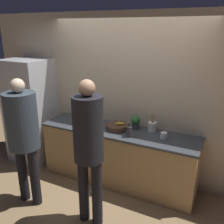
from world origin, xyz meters
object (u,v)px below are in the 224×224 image
object	(u,v)px
fruit_bowl	(117,127)
potted_plant	(135,122)
person_center	(89,142)
bottle_dark	(129,131)
person_left	(23,130)
cup_white	(164,135)
refrigerator	(31,111)
utensil_crock	(152,126)

from	to	relation	value
fruit_bowl	potted_plant	size ratio (longest dim) A/B	1.62
person_center	bottle_dark	bearing A→B (deg)	77.75
person_center	fruit_bowl	bearing A→B (deg)	95.64
person_center	fruit_bowl	xyz separation A→B (m)	(-0.10, 0.98, -0.18)
person_left	cup_white	xyz separation A→B (m)	(1.60, 1.02, -0.17)
bottle_dark	cup_white	world-z (taller)	bottle_dark
refrigerator	cup_white	distance (m)	2.43
refrigerator	potted_plant	bearing A→B (deg)	5.29
person_left	fruit_bowl	xyz separation A→B (m)	(0.87, 1.03, -0.17)
cup_white	fruit_bowl	bearing A→B (deg)	179.19
fruit_bowl	person_center	bearing A→B (deg)	-84.36
refrigerator	bottle_dark	distance (m)	1.98
person_center	cup_white	size ratio (longest dim) A/B	19.89
person_left	person_center	size ratio (longest dim) A/B	0.96
fruit_bowl	utensil_crock	xyz separation A→B (m)	(0.50, 0.17, 0.03)
refrigerator	fruit_bowl	bearing A→B (deg)	1.39
refrigerator	person_left	distance (m)	1.30
refrigerator	utensil_crock	world-z (taller)	refrigerator
potted_plant	bottle_dark	bearing A→B (deg)	-84.16
person_left	cup_white	distance (m)	1.90
cup_white	bottle_dark	bearing A→B (deg)	-159.55
fruit_bowl	cup_white	xyz separation A→B (m)	(0.72, -0.01, 0.00)
refrigerator	utensil_crock	size ratio (longest dim) A/B	6.93
refrigerator	cup_white	xyz separation A→B (m)	(2.43, 0.03, 0.00)
person_left	cup_white	bearing A→B (deg)	32.58
refrigerator	utensil_crock	distance (m)	2.21
bottle_dark	cup_white	bearing A→B (deg)	20.45
person_center	cup_white	xyz separation A→B (m)	(0.63, 0.97, -0.17)
fruit_bowl	bottle_dark	xyz separation A→B (m)	(0.27, -0.18, 0.05)
person_center	cup_white	distance (m)	1.17
fruit_bowl	potted_plant	xyz separation A→B (m)	(0.24, 0.14, 0.07)
cup_white	potted_plant	xyz separation A→B (m)	(-0.49, 0.15, 0.07)
utensil_crock	cup_white	distance (m)	0.29
cup_white	potted_plant	world-z (taller)	potted_plant
person_center	utensil_crock	distance (m)	1.22
person_center	bottle_dark	xyz separation A→B (m)	(0.17, 0.80, -0.13)
person_left	potted_plant	distance (m)	1.62
potted_plant	fruit_bowl	bearing A→B (deg)	-149.84
cup_white	utensil_crock	bearing A→B (deg)	141.75
person_center	fruit_bowl	size ratio (longest dim) A/B	5.37
utensil_crock	bottle_dark	xyz separation A→B (m)	(-0.23, -0.35, 0.01)
person_center	cup_white	world-z (taller)	person_center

